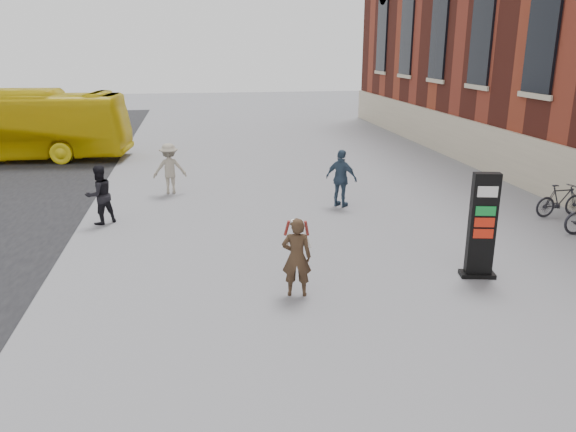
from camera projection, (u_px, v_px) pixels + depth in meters
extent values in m
plane|color=#9E9EA3|center=(297.00, 313.00, 10.45)|extent=(100.00, 100.00, 0.00)
cube|color=beige|center=(563.00, 176.00, 17.32)|extent=(0.18, 44.00, 1.80)
cube|color=black|center=(482.00, 226.00, 11.76)|extent=(0.58, 0.34, 2.28)
cube|color=black|center=(477.00, 274.00, 12.08)|extent=(0.79, 0.51, 0.09)
cube|color=white|center=(486.00, 190.00, 11.53)|extent=(0.45, 0.33, 0.23)
cube|color=#0D6B27|center=(484.00, 209.00, 11.65)|extent=(0.45, 0.33, 0.20)
cube|color=#A21C0C|center=(483.00, 221.00, 11.72)|extent=(0.45, 0.33, 0.20)
cube|color=#A21C0C|center=(482.00, 232.00, 11.79)|extent=(0.45, 0.33, 0.20)
imported|color=#3F2B1A|center=(297.00, 257.00, 10.96)|extent=(0.65, 0.49, 1.61)
cylinder|color=white|center=(297.00, 222.00, 10.74)|extent=(0.22, 0.22, 0.05)
cone|color=white|center=(306.00, 239.00, 11.09)|extent=(0.25, 0.23, 0.39)
cylinder|color=maroon|center=(307.00, 228.00, 11.03)|extent=(0.14, 0.12, 0.33)
cone|color=white|center=(287.00, 239.00, 11.10)|extent=(0.23, 0.25, 0.39)
cylinder|color=maroon|center=(287.00, 228.00, 11.03)|extent=(0.12, 0.15, 0.33)
imported|color=yellow|center=(0.00, 125.00, 23.82)|extent=(10.84, 3.59, 2.96)
imported|color=black|center=(100.00, 195.00, 15.42)|extent=(1.01, 0.97, 1.64)
imported|color=#A09580|center=(170.00, 169.00, 18.56)|extent=(1.12, 0.69, 1.68)
imported|color=#32485D|center=(341.00, 178.00, 17.04)|extent=(1.05, 1.01, 1.76)
imported|color=#222228|center=(561.00, 200.00, 16.16)|extent=(1.63, 0.58, 0.96)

